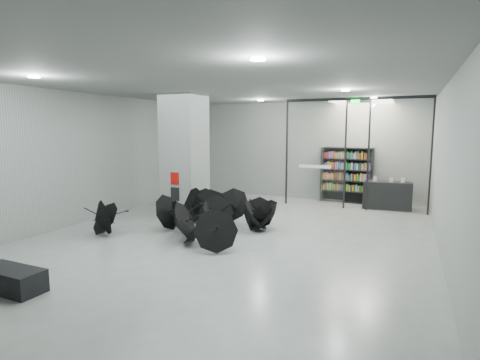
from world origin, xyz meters
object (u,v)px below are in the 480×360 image
at_px(bench, 11,279).
at_px(shop_counter, 387,195).
at_px(umbrella_cluster, 205,220).
at_px(bookshelf, 347,175).
at_px(column, 185,156).

bearing_deg(bench, shop_counter, 61.90).
bearing_deg(shop_counter, umbrella_cluster, -133.95).
bearing_deg(bookshelf, column, -128.32).
bearing_deg(umbrella_cluster, column, 137.66).
xyz_separation_m(bookshelf, umbrella_cluster, (-3.03, -6.08, -0.77)).
height_order(column, bookshelf, column).
distance_m(shop_counter, umbrella_cluster, 7.05).
bearing_deg(column, bench, -87.25).
bearing_deg(shop_counter, bench, -122.21).
distance_m(column, umbrella_cluster, 2.60).
xyz_separation_m(bench, bookshelf, (4.19, 11.14, 0.88)).
xyz_separation_m(column, bench, (0.31, -6.39, -1.79)).
xyz_separation_m(bench, umbrella_cluster, (1.16, 5.05, 0.11)).
relative_size(bench, shop_counter, 0.77).
distance_m(column, bench, 6.64).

